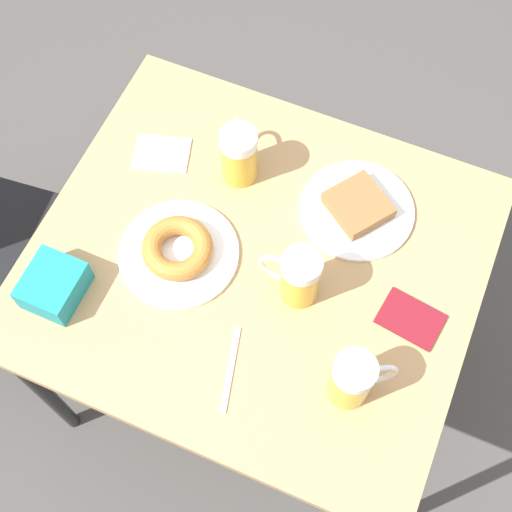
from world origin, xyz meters
The scene contains 11 objects.
ground_plane centered at (0.00, 0.00, 0.00)m, with size 8.00×8.00×0.00m, color #474442.
table centered at (0.00, 0.00, 0.68)m, with size 0.82×0.93×0.75m.
plate_with_cake centered at (0.20, -0.16, 0.76)m, with size 0.25×0.25×0.04m.
plate_with_donut centered at (-0.05, 0.16, 0.77)m, with size 0.26×0.26×0.05m.
beer_mug_left centered at (0.19, 0.12, 0.82)m, with size 0.12×0.08×0.15m.
beer_mug_center centered at (-0.19, -0.28, 0.82)m, with size 0.10×0.12×0.15m.
beer_mug_right centered at (-0.03, -0.11, 0.82)m, with size 0.08×0.13×0.15m.
napkin_folded centered at (0.16, 0.30, 0.75)m, with size 0.12×0.15×0.00m.
fork centered at (-0.24, -0.05, 0.75)m, with size 0.17×0.05×0.00m.
passport_near_edge centered at (0.00, -0.34, 0.75)m, with size 0.10×0.14×0.01m.
blue_pouch centered at (-0.23, 0.35, 0.78)m, with size 0.12×0.11×0.07m.
Camera 1 is at (-0.60, -0.25, 2.11)m, focal length 50.00 mm.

